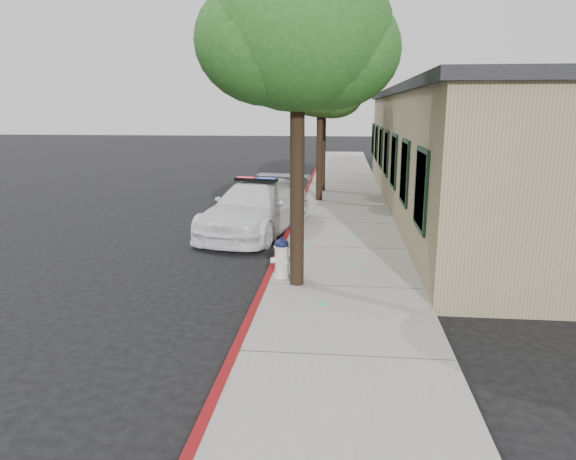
# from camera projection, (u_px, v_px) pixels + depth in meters

# --- Properties ---
(ground) EXTENTS (120.00, 120.00, 0.00)m
(ground) POSITION_uv_depth(u_px,v_px,m) (262.00, 291.00, 10.61)
(ground) COLOR black
(ground) RESTS_ON ground
(sidewalk) EXTENTS (3.20, 60.00, 0.15)m
(sidewalk) POSITION_uv_depth(u_px,v_px,m) (342.00, 250.00, 13.35)
(sidewalk) COLOR gray
(sidewalk) RESTS_ON ground
(red_curb) EXTENTS (0.14, 60.00, 0.16)m
(red_curb) POSITION_uv_depth(u_px,v_px,m) (282.00, 248.00, 13.50)
(red_curb) COLOR maroon
(red_curb) RESTS_ON ground
(clapboard_building) EXTENTS (7.30, 20.89, 4.24)m
(clapboard_building) POSITION_uv_depth(u_px,v_px,m) (492.00, 151.00, 18.20)
(clapboard_building) COLOR #8E815D
(clapboard_building) RESTS_ON ground
(police_car) EXTENTS (3.20, 5.53, 1.63)m
(police_car) POSITION_uv_depth(u_px,v_px,m) (256.00, 207.00, 15.37)
(police_car) COLOR white
(police_car) RESTS_ON ground
(fire_hydrant) EXTENTS (0.48, 0.42, 0.83)m
(fire_hydrant) POSITION_uv_depth(u_px,v_px,m) (282.00, 257.00, 10.91)
(fire_hydrant) COLOR silver
(fire_hydrant) RESTS_ON sidewalk
(street_tree_near) EXTENTS (3.71, 3.40, 6.23)m
(street_tree_near) POSITION_uv_depth(u_px,v_px,m) (298.00, 38.00, 9.52)
(street_tree_near) COLOR black
(street_tree_near) RESTS_ON sidewalk
(street_tree_mid) EXTENTS (3.15, 2.91, 5.55)m
(street_tree_mid) POSITION_uv_depth(u_px,v_px,m) (321.00, 87.00, 19.30)
(street_tree_mid) COLOR black
(street_tree_mid) RESTS_ON sidewalk
(street_tree_far) EXTENTS (3.17, 2.90, 5.49)m
(street_tree_far) POSITION_uv_depth(u_px,v_px,m) (324.00, 90.00, 21.63)
(street_tree_far) COLOR black
(street_tree_far) RESTS_ON sidewalk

